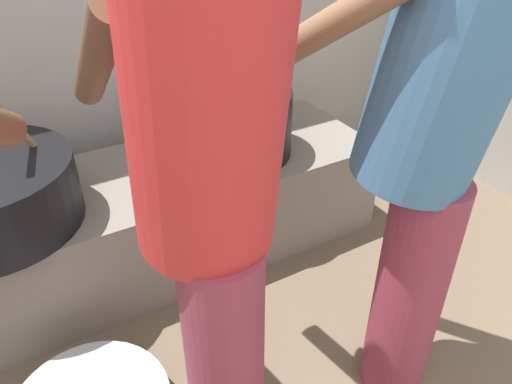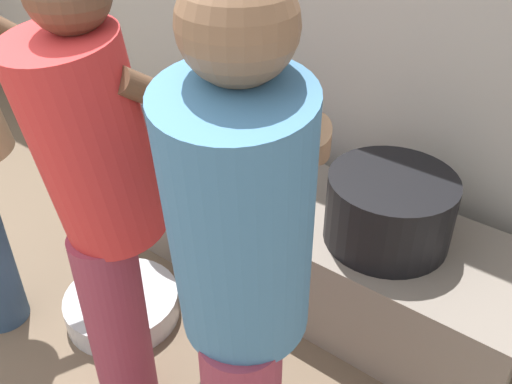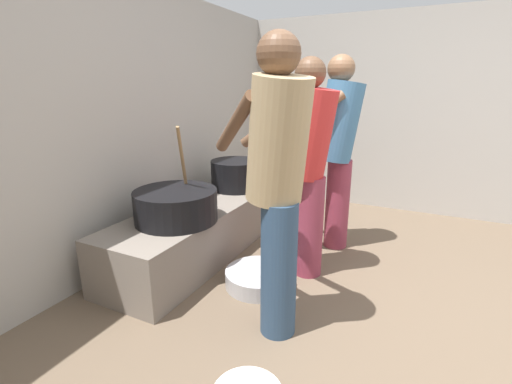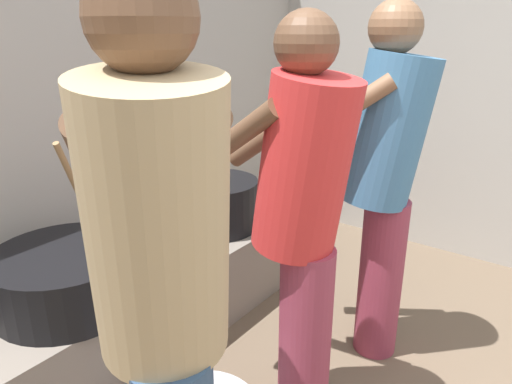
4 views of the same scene
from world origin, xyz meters
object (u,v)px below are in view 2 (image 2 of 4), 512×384
at_px(cook_in_blue_shirt, 242,283).
at_px(metal_mixing_bowl, 123,305).
at_px(cooking_pot_main, 196,141).
at_px(cooking_pot_secondary, 389,209).
at_px(cook_in_red_shirt, 102,195).

xyz_separation_m(cook_in_blue_shirt, metal_mixing_bowl, (-0.89, 0.28, -0.86)).
bearing_deg(cook_in_blue_shirt, metal_mixing_bowl, 162.24).
xyz_separation_m(cooking_pot_main, cook_in_blue_shirt, (0.99, -0.89, 0.38)).
bearing_deg(cooking_pot_secondary, cook_in_red_shirt, -120.52).
relative_size(cook_in_blue_shirt, cook_in_red_shirt, 1.03).
bearing_deg(cook_in_red_shirt, cooking_pot_main, 117.52).
xyz_separation_m(cooking_pot_main, cooking_pot_secondary, (0.94, 0.03, 0.02)).
bearing_deg(cook_in_red_shirt, cook_in_blue_shirt, -6.62).
distance_m(cooking_pot_main, cook_in_blue_shirt, 1.39).
relative_size(cook_in_blue_shirt, metal_mixing_bowl, 3.38).
bearing_deg(cooking_pot_main, metal_mixing_bowl, -80.43).
relative_size(cooking_pot_secondary, cook_in_red_shirt, 0.30).
xyz_separation_m(cook_in_blue_shirt, cook_in_red_shirt, (-0.56, 0.06, -0.03)).
relative_size(cooking_pot_main, cook_in_blue_shirt, 0.43).
xyz_separation_m(cooking_pot_main, cook_in_red_shirt, (0.43, -0.83, 0.34)).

